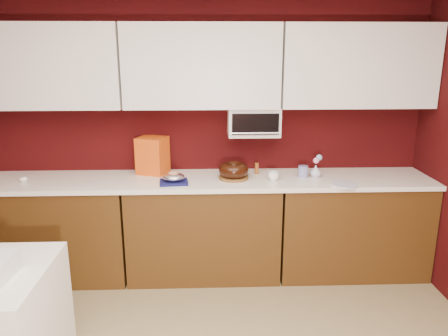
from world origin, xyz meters
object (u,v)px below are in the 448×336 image
toaster_oven (253,121)px  foil_ham_nest (174,177)px  coffee_mug (273,175)px  bundt_cake (234,170)px  pandoro_box (153,155)px  flower_vase (316,170)px  blue_jar (303,172)px

toaster_oven → foil_ham_nest: size_ratio=2.40×
toaster_oven → coffee_mug: 0.52m
foil_ham_nest → coffee_mug: same height
bundt_cake → toaster_oven: bearing=44.9°
foil_ham_nest → coffee_mug: (0.85, 0.06, -0.01)m
foil_ham_nest → coffee_mug: size_ratio=2.10×
pandoro_box → flower_vase: size_ratio=2.82×
pandoro_box → foil_ham_nest: bearing=-37.1°
foil_ham_nest → blue_jar: blue_jar is taller
pandoro_box → blue_jar: pandoro_box is taller
bundt_cake → pandoro_box: (-0.72, 0.21, 0.09)m
bundt_cake → blue_jar: 0.61m
foil_ham_nest → pandoro_box: size_ratio=0.57×
flower_vase → blue_jar: bearing=-174.8°
flower_vase → coffee_mug: bearing=-167.0°
pandoro_box → coffee_mug: (1.06, -0.26, -0.12)m
foil_ham_nest → bundt_cake: bearing=12.2°
foil_ham_nest → toaster_oven: bearing=23.0°
foil_ham_nest → flower_vase: 1.24m
bundt_cake → coffee_mug: 0.35m
coffee_mug → blue_jar: 0.28m
blue_jar → toaster_oven: bearing=159.6°
toaster_oven → coffee_mug: bearing=-56.9°
foil_ham_nest → coffee_mug: bearing=3.8°
bundt_cake → pandoro_box: bearing=163.7°
toaster_oven → pandoro_box: bearing=178.3°
bundt_cake → flower_vase: bundt_cake is taller
toaster_oven → pandoro_box: 0.96m
pandoro_box → coffee_mug: size_ratio=3.70×
bundt_cake → blue_jar: (0.61, 0.02, -0.03)m
foil_ham_nest → pandoro_box: bearing=123.1°
pandoro_box → coffee_mug: pandoro_box is taller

